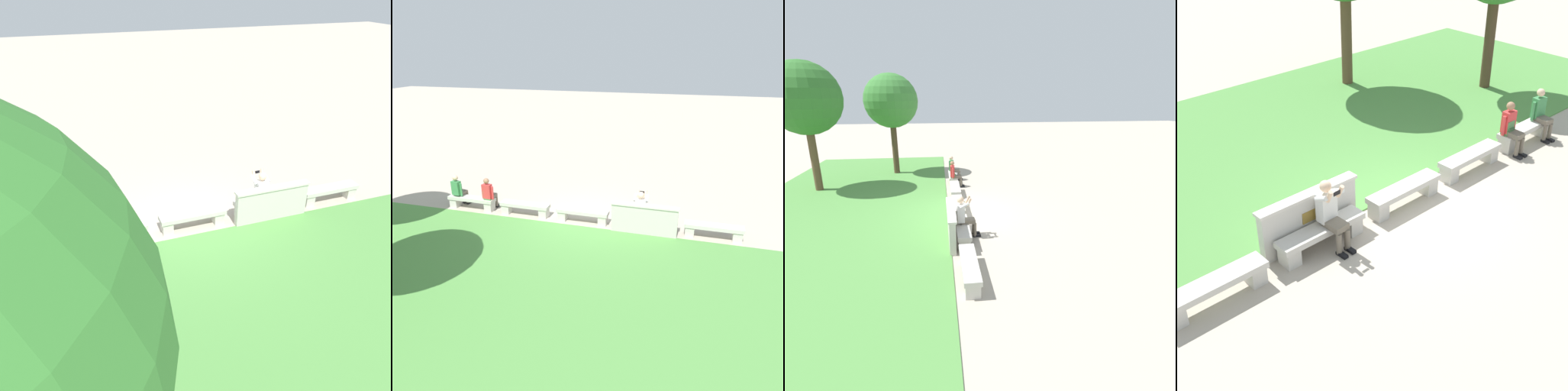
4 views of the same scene
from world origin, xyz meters
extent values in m
plane|color=#B2A593|center=(0.00, 0.00, 0.00)|extent=(80.00, 80.00, 0.00)
cube|color=#518E42|center=(0.00, 4.38, 0.01)|extent=(22.34, 8.00, 0.03)
cube|color=beige|center=(-4.27, 0.00, 0.39)|extent=(1.79, 0.40, 0.12)
cube|color=beige|center=(-3.56, 0.00, 0.17)|extent=(0.28, 0.34, 0.33)
cube|color=beige|center=(-2.14, 0.00, 0.39)|extent=(1.79, 0.40, 0.12)
cube|color=beige|center=(-2.85, 0.00, 0.17)|extent=(0.28, 0.34, 0.33)
cube|color=beige|center=(-1.42, 0.00, 0.17)|extent=(0.28, 0.34, 0.33)
cube|color=beige|center=(0.00, 0.00, 0.39)|extent=(1.79, 0.40, 0.12)
cube|color=beige|center=(-0.72, 0.00, 0.17)|extent=(0.28, 0.34, 0.33)
cube|color=beige|center=(0.72, 0.00, 0.17)|extent=(0.28, 0.34, 0.33)
cube|color=beige|center=(2.14, 0.00, 0.39)|extent=(1.79, 0.40, 0.12)
cube|color=beige|center=(1.42, 0.00, 0.17)|extent=(0.28, 0.34, 0.33)
cube|color=beige|center=(2.85, 0.00, 0.17)|extent=(0.28, 0.34, 0.33)
cube|color=beige|center=(4.27, 0.00, 0.39)|extent=(1.79, 0.40, 0.12)
cube|color=beige|center=(3.56, 0.00, 0.17)|extent=(0.28, 0.34, 0.33)
cube|color=beige|center=(4.99, 0.00, 0.17)|extent=(0.28, 0.34, 0.33)
cube|color=beige|center=(-2.14, 0.34, 0.47)|extent=(2.08, 0.18, 0.95)
cube|color=beige|center=(-2.14, 0.34, 0.98)|extent=(2.14, 0.24, 0.06)
cube|color=olive|center=(-2.14, 0.24, 0.59)|extent=(0.44, 0.02, 0.22)
cube|color=black|center=(-2.04, -0.45, 0.03)|extent=(0.11, 0.24, 0.06)
cylinder|color=#6B6051|center=(-2.05, -0.38, 0.24)|extent=(0.11, 0.11, 0.42)
cube|color=black|center=(-1.84, -0.45, 0.03)|extent=(0.11, 0.24, 0.06)
cylinder|color=#6B6051|center=(-1.85, -0.38, 0.24)|extent=(0.11, 0.11, 0.42)
cube|color=#6B6051|center=(-1.95, -0.19, 0.51)|extent=(0.32, 0.43, 0.12)
cube|color=silver|center=(-1.96, 0.04, 0.79)|extent=(0.35, 0.23, 0.56)
sphere|color=beige|center=(-1.96, 0.04, 1.21)|extent=(0.22, 0.22, 0.22)
cylinder|color=silver|center=(-2.15, -0.07, 1.08)|extent=(0.10, 0.31, 0.21)
cylinder|color=beige|center=(-2.08, -0.20, 1.16)|extent=(0.09, 0.19, 0.27)
cylinder|color=silver|center=(-1.77, -0.05, 1.08)|extent=(0.10, 0.31, 0.21)
cylinder|color=beige|center=(-1.83, -0.19, 1.16)|extent=(0.11, 0.19, 0.27)
cube|color=black|center=(-1.95, -0.26, 1.20)|extent=(0.15, 0.02, 0.08)
cube|color=black|center=(3.46, -0.42, 0.03)|extent=(0.11, 0.22, 0.06)
cylinder|color=#6B6051|center=(3.46, -0.36, 0.24)|extent=(0.10, 0.10, 0.42)
cube|color=black|center=(3.64, -0.42, 0.03)|extent=(0.11, 0.22, 0.06)
cylinder|color=#6B6051|center=(3.64, -0.36, 0.24)|extent=(0.10, 0.10, 0.42)
cube|color=#6B6051|center=(3.56, -0.18, 0.51)|extent=(0.30, 0.41, 0.12)
cube|color=#D83838|center=(3.57, 0.04, 0.77)|extent=(0.33, 0.22, 0.52)
sphere|color=#9E7051|center=(3.57, 0.04, 1.16)|extent=(0.20, 0.20, 0.20)
cylinder|color=#D83838|center=(3.37, 0.03, 0.72)|extent=(0.08, 0.08, 0.48)
cylinder|color=#D83838|center=(3.77, 0.01, 0.72)|extent=(0.08, 0.08, 0.48)
cube|color=black|center=(4.68, -0.40, 0.03)|extent=(0.14, 0.23, 0.06)
cylinder|color=#6B6051|center=(4.69, -0.34, 0.24)|extent=(0.10, 0.10, 0.42)
cube|color=black|center=(4.85, -0.43, 0.03)|extent=(0.14, 0.23, 0.06)
cylinder|color=#6B6051|center=(4.86, -0.37, 0.24)|extent=(0.10, 0.10, 0.42)
cube|color=#6B6051|center=(4.81, -0.18, 0.51)|extent=(0.34, 0.44, 0.12)
cube|color=#3D894C|center=(4.84, 0.04, 0.77)|extent=(0.35, 0.25, 0.52)
sphere|color=beige|center=(4.84, 0.04, 1.16)|extent=(0.20, 0.20, 0.20)
cylinder|color=#3D894C|center=(4.64, 0.05, 0.72)|extent=(0.08, 0.08, 0.48)
cylinder|color=#3D894C|center=(5.04, -0.01, 0.72)|extent=(0.08, 0.08, 0.48)
cube|color=#4C7F47|center=(3.56, 0.03, 0.63)|extent=(0.28, 0.20, 0.36)
cube|color=#395F35|center=(3.56, -0.08, 0.56)|extent=(0.20, 0.06, 0.16)
torus|color=black|center=(3.56, 0.03, 0.83)|extent=(0.10, 0.02, 0.10)
cylinder|color=brown|center=(3.80, 6.22, 1.58)|extent=(0.33, 0.33, 3.16)
cylinder|color=#4C3826|center=(6.72, 3.06, 1.55)|extent=(0.31, 0.31, 3.09)
camera|label=1|loc=(2.68, 7.97, 5.88)|focal=35.00mm
camera|label=2|loc=(-3.46, 11.34, 5.58)|focal=35.00mm
camera|label=3|loc=(-10.64, 0.59, 4.19)|focal=28.00mm
camera|label=4|loc=(-6.89, -6.50, 6.06)|focal=50.00mm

